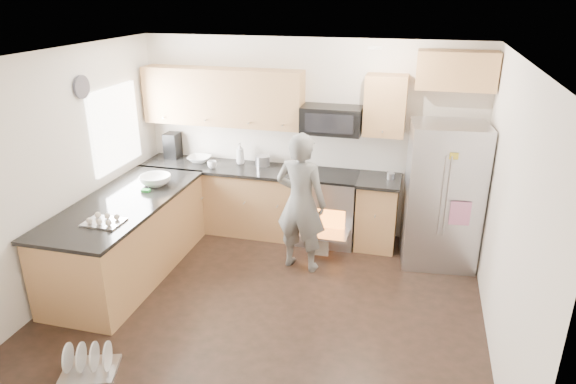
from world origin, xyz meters
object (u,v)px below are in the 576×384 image
(person, at_px, (301,203))
(stove_range, at_px, (328,192))
(refrigerator, at_px, (443,196))
(dish_rack, at_px, (89,364))

(person, bearing_deg, stove_range, -92.79)
(refrigerator, bearing_deg, dish_rack, -142.29)
(stove_range, relative_size, refrigerator, 1.03)
(refrigerator, height_order, dish_rack, refrigerator)
(refrigerator, relative_size, dish_rack, 3.09)
(stove_range, xyz_separation_m, dish_rack, (-1.55, -3.08, -0.60))
(person, bearing_deg, refrigerator, -150.95)
(stove_range, height_order, refrigerator, stove_range)
(dish_rack, bearing_deg, stove_range, 63.28)
(stove_range, distance_m, dish_rack, 3.50)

